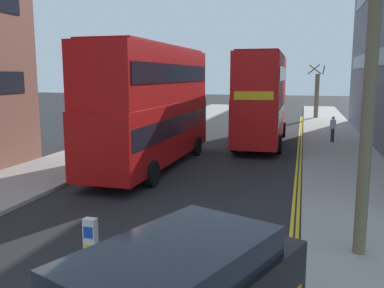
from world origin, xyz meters
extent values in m
cube|color=#9E9991|center=(6.50, 16.00, 0.07)|extent=(4.00, 80.00, 0.14)
cube|color=#9E9991|center=(-6.50, 16.00, 0.07)|extent=(4.00, 80.00, 0.14)
cube|color=yellow|center=(4.40, 14.00, 0.00)|extent=(0.10, 56.00, 0.01)
cube|color=yellow|center=(4.24, 14.00, 0.00)|extent=(0.10, 56.00, 0.01)
cube|color=#9E9991|center=(0.00, 4.17, 0.05)|extent=(1.10, 2.20, 0.10)
cube|color=silver|center=(0.00, 4.17, 0.18)|extent=(0.36, 0.28, 0.16)
cube|color=white|center=(0.00, 4.17, 0.73)|extent=(0.28, 0.20, 0.95)
cube|color=blue|center=(0.00, 4.06, 0.92)|extent=(0.22, 0.01, 0.26)
cube|color=yellow|center=(0.00, 4.06, 0.54)|extent=(0.22, 0.01, 0.20)
cube|color=#B20F0F|center=(-2.38, 14.60, 1.74)|extent=(2.67, 10.84, 2.60)
cube|color=#B20F0F|center=(-2.38, 14.60, 4.29)|extent=(2.61, 10.62, 2.50)
cube|color=black|center=(-2.38, 14.60, 2.04)|extent=(2.69, 10.41, 0.84)
cube|color=black|center=(-2.38, 14.60, 4.39)|extent=(2.68, 10.19, 0.80)
cube|color=yellow|center=(-2.30, 19.98, 3.29)|extent=(2.00, 0.09, 0.44)
cube|color=maroon|center=(-2.38, 14.60, 5.59)|extent=(2.40, 9.75, 0.10)
cylinder|color=black|center=(-3.58, 17.97, 0.52)|extent=(0.32, 1.04, 1.04)
cylinder|color=black|center=(-1.08, 17.93, 0.52)|extent=(0.32, 1.04, 1.04)
cylinder|color=black|center=(-3.68, 11.27, 0.52)|extent=(0.32, 1.04, 1.04)
cylinder|color=black|center=(-1.18, 11.23, 0.52)|extent=(0.32, 1.04, 1.04)
cube|color=red|center=(1.92, 22.93, 1.74)|extent=(2.61, 10.83, 2.60)
cube|color=red|center=(1.92, 22.93, 4.29)|extent=(2.56, 10.61, 2.50)
cube|color=black|center=(1.92, 22.93, 2.04)|extent=(2.64, 10.39, 0.84)
cube|color=black|center=(1.92, 22.93, 4.39)|extent=(2.62, 10.18, 0.80)
cube|color=yellow|center=(1.97, 17.55, 3.29)|extent=(2.00, 0.08, 0.44)
cube|color=maroon|center=(1.92, 22.93, 5.59)|extent=(2.35, 9.74, 0.10)
cylinder|color=black|center=(3.20, 19.59, 0.52)|extent=(0.31, 1.04, 1.04)
cylinder|color=black|center=(0.70, 19.57, 0.52)|extent=(0.31, 1.04, 1.04)
cylinder|color=black|center=(3.13, 26.29, 0.52)|extent=(0.31, 1.04, 1.04)
cylinder|color=black|center=(0.63, 26.26, 0.52)|extent=(0.31, 1.04, 1.04)
cube|color=black|center=(2.86, 1.20, 1.74)|extent=(2.73, 3.47, 0.76)
cylinder|color=#2D2D38|center=(6.28, 23.82, 0.56)|extent=(0.22, 0.22, 0.85)
cube|color=silver|center=(6.28, 23.82, 1.27)|extent=(0.34, 0.22, 0.56)
sphere|color=tan|center=(6.28, 23.82, 1.66)|extent=(0.20, 0.20, 0.20)
cylinder|color=#6B6047|center=(5.67, 39.86, 2.29)|extent=(0.43, 0.43, 4.30)
cylinder|color=#6B6047|center=(6.22, 39.89, 4.83)|extent=(0.20, 1.16, 0.86)
cylinder|color=#6B6047|center=(5.30, 40.40, 4.90)|extent=(1.20, 0.87, 1.01)
cylinder|color=#6B6047|center=(5.40, 39.30, 4.87)|extent=(1.20, 0.67, 0.94)
cylinder|color=#6B6047|center=(5.83, 6.37, 3.10)|extent=(0.29, 0.29, 5.92)
cube|color=black|center=(8.48, 23.32, 5.33)|extent=(0.04, 24.64, 1.00)
camera|label=1|loc=(4.41, -3.73, 4.31)|focal=39.16mm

